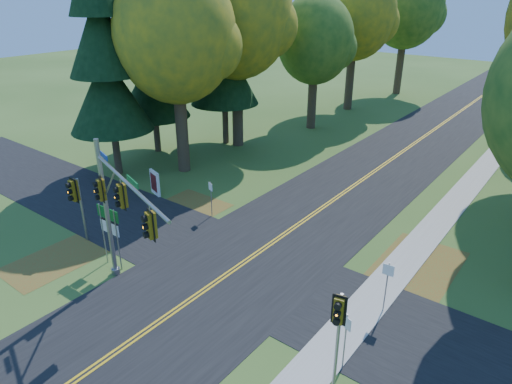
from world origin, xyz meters
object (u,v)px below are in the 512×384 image
Objects in this scene: traffic_mast at (117,207)px; route_sign_cluster at (109,225)px; east_signal_pole at (338,321)px; info_kiosk at (155,183)px.

route_sign_cluster is at bearing 174.75° from traffic_mast.
traffic_mast is at bearing -24.77° from route_sign_cluster.
east_signal_pole is 18.41m from info_kiosk.
east_signal_pole reaches higher than info_kiosk.
traffic_mast reaches higher than route_sign_cluster.
traffic_mast is 11.04m from info_kiosk.
route_sign_cluster is (-2.29, 0.99, -2.01)m from traffic_mast.
east_signal_pole is at bearing -4.93° from info_kiosk.
info_kiosk is (-4.78, 6.75, -1.44)m from route_sign_cluster.
traffic_mast is 1.73× the size of east_signal_pole.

